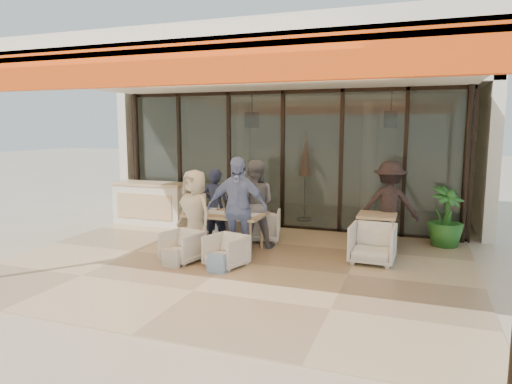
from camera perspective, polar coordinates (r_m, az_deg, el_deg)
ground at (r=8.11m, az=-2.86°, el=-8.89°), size 70.00×70.00×0.00m
terrace_floor at (r=8.11m, az=-2.86°, el=-8.86°), size 8.00×6.00×0.01m
terrace_structure at (r=7.56m, az=-3.84°, el=14.78°), size 8.00×6.00×3.40m
glass_storefront at (r=10.61m, az=3.36°, el=3.94°), size 8.08×0.10×3.20m
interior_block at (r=12.82m, az=6.39°, el=7.45°), size 9.05×3.62×3.52m
host_counter at (r=11.41m, az=-12.98°, el=-1.36°), size 1.85×0.65×1.04m
dining_table at (r=8.75m, az=-3.84°, el=-2.99°), size 1.50×0.90×0.93m
chair_far_left at (r=9.83m, az=-3.82°, el=-3.83°), size 0.81×0.78×0.67m
chair_far_right at (r=9.53m, az=0.82°, el=-4.02°), size 0.86×0.82×0.74m
chair_near_left at (r=8.18m, az=-9.20°, el=-6.56°), size 0.73×0.71×0.62m
chair_near_right at (r=7.82m, az=-3.76°, el=-7.18°), size 0.74×0.72×0.62m
diner_navy at (r=9.30m, az=-5.08°, el=-1.79°), size 0.59×0.41×1.55m
diner_grey at (r=8.97m, az=-0.21°, el=-1.50°), size 0.98×0.85×1.74m
diner_cream at (r=8.50m, az=-7.64°, el=-2.60°), size 0.91×0.75×1.60m
diner_periwinkle at (r=8.13m, az=-2.39°, el=-2.09°), size 1.15×0.64×1.86m
tote_bag_cream at (r=7.89m, az=-10.60°, el=-8.23°), size 0.30×0.10×0.34m
tote_bag_blue at (r=7.51m, az=-4.99°, el=-8.96°), size 0.30×0.10×0.34m
side_table at (r=8.92m, az=14.90°, el=-3.36°), size 0.70×0.70×0.74m
side_chair at (r=8.24m, az=14.36°, el=-6.06°), size 0.78×0.73×0.77m
standing_woman at (r=9.29m, az=16.33°, el=-1.56°), size 1.15×0.71×1.72m
potted_palm at (r=9.77m, az=22.64°, el=-2.91°), size 0.96×0.96×1.22m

